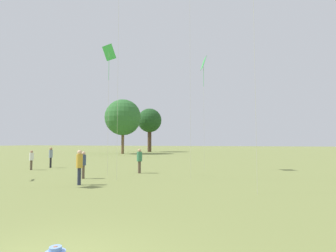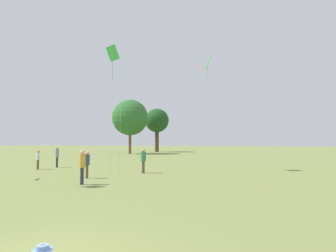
# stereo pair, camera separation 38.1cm
# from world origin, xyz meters

# --- Properties ---
(person_standing_0) EXTENTS (0.51, 0.51, 1.73)m
(person_standing_0) POSITION_xyz_m (-4.08, 13.80, 1.02)
(person_standing_0) COLOR brown
(person_standing_0) RESTS_ON ground
(person_standing_1) EXTENTS (0.38, 0.38, 1.76)m
(person_standing_1) POSITION_xyz_m (-13.01, 15.22, 1.08)
(person_standing_1) COLOR black
(person_standing_1) RESTS_ON ground
(person_standing_2) EXTENTS (0.41, 0.41, 1.55)m
(person_standing_2) POSITION_xyz_m (-13.19, 13.30, 0.93)
(person_standing_2) COLOR brown
(person_standing_2) RESTS_ON ground
(person_standing_4) EXTENTS (0.32, 0.32, 1.64)m
(person_standing_4) POSITION_xyz_m (-6.22, 10.22, 0.99)
(person_standing_4) COLOR brown
(person_standing_4) RESTS_ON ground
(person_standing_5) EXTENTS (0.46, 0.46, 1.80)m
(person_standing_5) POSITION_xyz_m (-5.01, 8.13, 1.09)
(person_standing_5) COLOR #282D42
(person_standing_5) RESTS_ON ground
(kite_1) EXTENTS (1.07, 0.78, 8.61)m
(kite_1) POSITION_xyz_m (-5.39, 11.63, 7.94)
(kite_1) COLOR green
(kite_1) RESTS_ON ground
(kite_7) EXTENTS (0.66, 1.05, 9.02)m
(kite_7) POSITION_xyz_m (0.04, 17.05, 8.31)
(kite_7) COLOR green
(kite_7) RESTS_ON ground
(distant_tree_0) EXTENTS (5.49, 5.49, 9.98)m
(distant_tree_0) POSITION_xyz_m (-18.29, 52.59, 7.12)
(distant_tree_0) COLOR #473323
(distant_tree_0) RESTS_ON ground
(distant_tree_1) EXTENTS (6.92, 6.92, 10.45)m
(distant_tree_1) POSITION_xyz_m (-19.59, 41.78, 6.97)
(distant_tree_1) COLOR brown
(distant_tree_1) RESTS_ON ground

